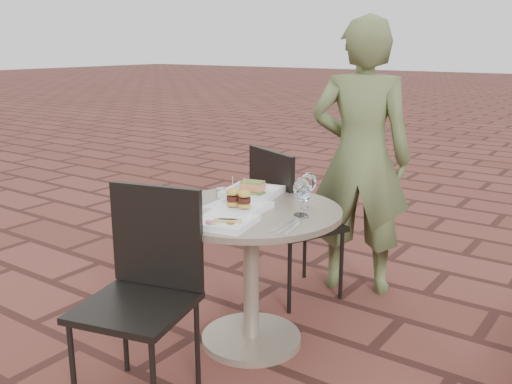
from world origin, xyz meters
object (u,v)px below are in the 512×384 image
Objects in this scene: cafe_table at (251,255)px; plate_salmon at (252,191)px; diner at (360,158)px; plate_sliders at (239,204)px; chair_far at (286,212)px; chair_near at (146,277)px; plate_tuna at (225,222)px.

plate_salmon is (-0.15, 0.22, 0.27)m from cafe_table.
diner is 6.12× the size of plate_sliders.
plate_sliders is (0.12, -0.62, 0.21)m from chair_far.
chair_near is (0.03, -1.17, 0.00)m from chair_far.
chair_far is at bearing 35.95° from diner.
plate_sliders is at bearing -122.17° from cafe_table.
plate_salmon is 1.20× the size of plate_sliders.
diner is (0.28, 0.40, 0.29)m from chair_far.
chair_near is at bearing 115.25° from chair_far.
plate_salmon is 0.54m from plate_tuna.
cafe_table is 0.53× the size of diner.
diner is at bearing -101.42° from chair_far.
chair_far is (-0.15, 0.56, 0.07)m from cafe_table.
chair_far is 3.37× the size of plate_sliders.
plate_tuna is at bearing 127.54° from chair_far.
chair_far is 1.00× the size of chair_near.
plate_sliders is (0.09, 0.55, 0.21)m from chair_near.
plate_salmon is at bearing 112.53° from plate_sliders.
chair_far is 2.82× the size of plate_salmon.
cafe_table is 0.62m from chair_near.
chair_near is at bearing -101.29° from cafe_table.
plate_salmon is at bearing 114.17° from chair_far.
plate_salmon is (0.00, -0.34, 0.20)m from chair_far.
plate_sliders is at bearing 61.90° from diner.
diner is 5.11× the size of plate_salmon.
cafe_table is 1.03m from diner.
cafe_table is 3.27× the size of plate_sliders.
plate_sliders is 0.24m from plate_tuna.
chair_near is 0.42m from plate_tuna.
diner is 5.80× the size of plate_tuna.
plate_salmon is (-0.28, -0.74, -0.09)m from diner.
diner is at bearing 66.21° from chair_near.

